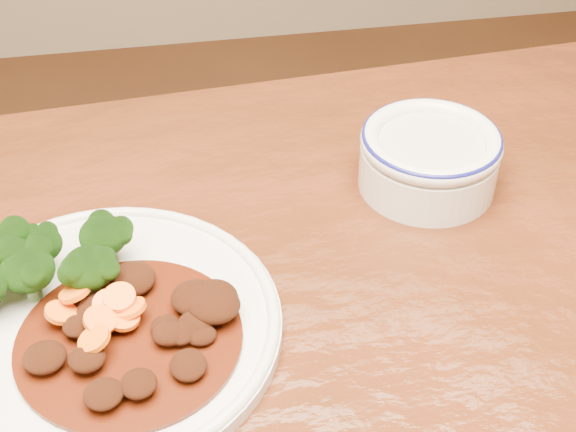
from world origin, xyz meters
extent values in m
cube|color=#57220F|center=(0.00, 0.00, 0.73)|extent=(1.56, 1.00, 0.04)
cylinder|color=silver|center=(-0.12, 0.09, 0.76)|extent=(0.29, 0.29, 0.01)
torus|color=silver|center=(-0.12, 0.09, 0.76)|extent=(0.28, 0.28, 0.01)
cylinder|color=#5A8343|center=(-0.17, 0.16, 0.77)|extent=(0.01, 0.01, 0.02)
ellipsoid|color=black|center=(-0.17, 0.16, 0.79)|extent=(0.03, 0.03, 0.03)
cylinder|color=#5A8343|center=(-0.12, 0.16, 0.77)|extent=(0.01, 0.01, 0.02)
ellipsoid|color=black|center=(-0.12, 0.16, 0.79)|extent=(0.04, 0.04, 0.03)
cylinder|color=#5A8343|center=(-0.17, 0.13, 0.77)|extent=(0.01, 0.01, 0.02)
ellipsoid|color=black|center=(-0.17, 0.13, 0.79)|extent=(0.04, 0.04, 0.03)
cylinder|color=#5A8343|center=(-0.20, 0.15, 0.77)|extent=(0.01, 0.01, 0.02)
ellipsoid|color=black|center=(-0.20, 0.15, 0.79)|extent=(0.05, 0.05, 0.04)
cylinder|color=#5A8343|center=(-0.13, 0.12, 0.77)|extent=(0.01, 0.01, 0.02)
ellipsoid|color=black|center=(-0.13, 0.12, 0.79)|extent=(0.04, 0.04, 0.03)
cylinder|color=#461407|center=(-0.10, 0.07, 0.76)|extent=(0.18, 0.18, 0.00)
ellipsoid|color=black|center=(-0.03, 0.08, 0.78)|extent=(0.04, 0.04, 0.02)
ellipsoid|color=black|center=(-0.07, 0.07, 0.77)|extent=(0.02, 0.02, 0.01)
ellipsoid|color=black|center=(-0.12, 0.09, 0.77)|extent=(0.04, 0.04, 0.02)
ellipsoid|color=black|center=(-0.07, 0.06, 0.78)|extent=(0.03, 0.02, 0.01)
ellipsoid|color=black|center=(-0.03, 0.08, 0.78)|extent=(0.04, 0.04, 0.02)
ellipsoid|color=black|center=(-0.12, 0.01, 0.78)|extent=(0.03, 0.03, 0.01)
ellipsoid|color=black|center=(-0.04, 0.05, 0.77)|extent=(0.02, 0.02, 0.01)
ellipsoid|color=black|center=(-0.12, 0.08, 0.77)|extent=(0.03, 0.03, 0.01)
ellipsoid|color=black|center=(-0.04, 0.08, 0.77)|extent=(0.02, 0.02, 0.01)
ellipsoid|color=black|center=(-0.09, 0.01, 0.78)|extent=(0.03, 0.03, 0.01)
ellipsoid|color=black|center=(-0.13, 0.04, 0.78)|extent=(0.03, 0.03, 0.01)
ellipsoid|color=black|center=(-0.14, 0.08, 0.78)|extent=(0.02, 0.02, 0.01)
ellipsoid|color=black|center=(-0.06, 0.06, 0.77)|extent=(0.02, 0.02, 0.01)
ellipsoid|color=black|center=(-0.05, 0.09, 0.78)|extent=(0.04, 0.04, 0.02)
ellipsoid|color=black|center=(-0.16, 0.05, 0.78)|extent=(0.03, 0.03, 0.02)
ellipsoid|color=black|center=(-0.09, 0.12, 0.78)|extent=(0.04, 0.04, 0.02)
ellipsoid|color=black|center=(-0.05, 0.07, 0.77)|extent=(0.03, 0.03, 0.01)
ellipsoid|color=black|center=(-0.06, 0.03, 0.77)|extent=(0.03, 0.03, 0.01)
cylinder|color=#FF630D|center=(-0.10, 0.08, 0.78)|extent=(0.03, 0.03, 0.01)
cylinder|color=#FF630D|center=(-0.14, 0.11, 0.78)|extent=(0.03, 0.03, 0.02)
cylinder|color=#FF630D|center=(-0.10, 0.09, 0.79)|extent=(0.03, 0.03, 0.01)
cylinder|color=#FF630D|center=(-0.15, 0.09, 0.78)|extent=(0.03, 0.03, 0.02)
cylinder|color=#FF630D|center=(-0.10, 0.08, 0.78)|extent=(0.03, 0.03, 0.02)
cylinder|color=#FF630D|center=(-0.12, 0.07, 0.78)|extent=(0.03, 0.03, 0.02)
cylinder|color=#FF630D|center=(-0.11, 0.09, 0.78)|extent=(0.04, 0.04, 0.01)
cylinder|color=#FF630D|center=(-0.12, 0.05, 0.78)|extent=(0.04, 0.04, 0.02)
cylinder|color=white|center=(0.19, 0.23, 0.77)|extent=(0.13, 0.13, 0.04)
cylinder|color=beige|center=(0.19, 0.23, 0.80)|extent=(0.10, 0.10, 0.01)
torus|color=white|center=(0.19, 0.23, 0.80)|extent=(0.14, 0.14, 0.02)
torus|color=navy|center=(0.19, 0.23, 0.81)|extent=(0.13, 0.13, 0.01)
camera|label=1|loc=(-0.05, -0.36, 1.24)|focal=50.00mm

